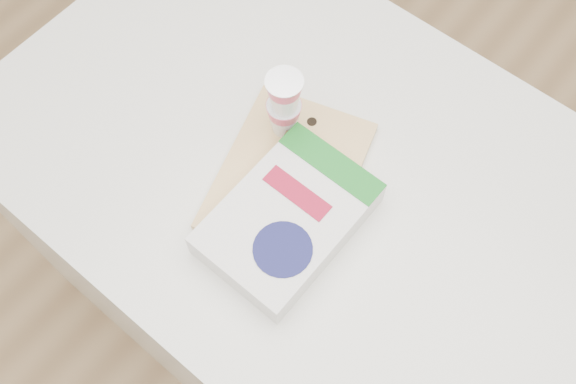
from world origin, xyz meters
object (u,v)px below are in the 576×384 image
at_px(bananas, 273,182).
at_px(cereal_box, 288,219).
at_px(table, 302,251).
at_px(cutting_board, 288,175).
at_px(yogurt_stack, 284,104).

xyz_separation_m(bananas, cereal_box, (0.07, -0.04, -0.01)).
distance_m(table, bananas, 0.54).
relative_size(bananas, cereal_box, 0.68).
bearing_deg(cutting_board, yogurt_stack, 116.75).
bearing_deg(yogurt_stack, bananas, -60.06).
xyz_separation_m(bananas, yogurt_stack, (-0.07, 0.11, 0.07)).
xyz_separation_m(table, bananas, (-0.01, -0.09, 0.54)).
distance_m(bananas, yogurt_stack, 0.15).
height_order(table, cereal_box, cereal_box).
distance_m(cutting_board, bananas, 0.05).
xyz_separation_m(cutting_board, bananas, (-0.00, -0.04, 0.03)).
relative_size(table, cereal_box, 4.23).
bearing_deg(cutting_board, cereal_box, -67.75).
bearing_deg(cereal_box, table, 114.66).
bearing_deg(cereal_box, bananas, 151.39).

